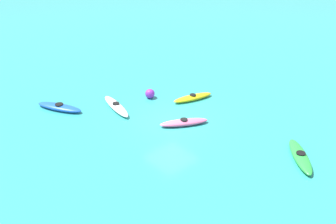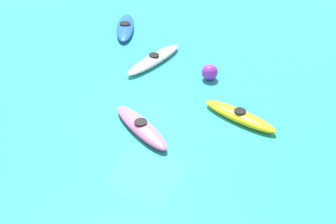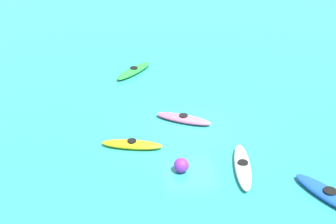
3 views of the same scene
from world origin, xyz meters
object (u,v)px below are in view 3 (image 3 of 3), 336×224
at_px(kayak_pink, 183,119).
at_px(kayak_green, 134,71).
at_px(kayak_white, 243,166).
at_px(buoy_purple, 181,165).
at_px(kayak_blue, 329,195).
at_px(kayak_yellow, 132,144).

height_order(kayak_pink, kayak_green, same).
bearing_deg(kayak_pink, kayak_green, -162.77).
xyz_separation_m(kayak_pink, kayak_white, (4.08, 1.65, -0.00)).
xyz_separation_m(kayak_pink, buoy_purple, (3.85, -0.76, 0.13)).
bearing_deg(kayak_blue, kayak_green, -153.62).
xyz_separation_m(kayak_blue, kayak_yellow, (-4.32, -6.76, -0.00)).
bearing_deg(kayak_white, kayak_blue, 50.26).
xyz_separation_m(kayak_yellow, kayak_white, (2.19, 4.20, -0.00)).
height_order(kayak_blue, kayak_white, same).
distance_m(kayak_green, kayak_yellow, 7.99).
height_order(kayak_blue, buoy_purple, buoy_purple).
height_order(kayak_pink, kayak_white, same).
bearing_deg(kayak_green, kayak_yellow, -4.78).
xyz_separation_m(kayak_pink, kayak_yellow, (1.88, -2.55, -0.00)).
relative_size(kayak_blue, kayak_white, 0.94).
relative_size(kayak_pink, kayak_white, 0.84).
xyz_separation_m(kayak_blue, kayak_white, (-2.13, -2.56, -0.00)).
xyz_separation_m(kayak_yellow, buoy_purple, (1.97, 1.79, 0.13)).
xyz_separation_m(kayak_blue, buoy_purple, (-2.35, -4.97, 0.13)).
xyz_separation_m(kayak_green, kayak_blue, (12.29, 6.09, 0.00)).
distance_m(kayak_green, buoy_purple, 10.00).
xyz_separation_m(kayak_green, kayak_yellow, (7.97, -0.67, 0.00)).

